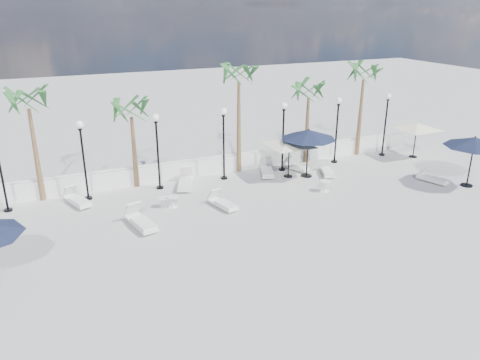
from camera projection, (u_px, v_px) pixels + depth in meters
name	position (u px, v px, depth m)	size (l,w,h in m)	color
ground	(281.00, 229.00, 19.45)	(100.00, 100.00, 0.00)	#A3A29D
balustrade	(217.00, 165.00, 25.73)	(26.00, 0.30, 1.01)	silver
lamppost_1	(82.00, 149.00, 21.56)	(0.36, 0.36, 3.84)	black
lamppost_2	(157.00, 141.00, 22.85)	(0.36, 0.36, 3.84)	black
lamppost_3	(224.00, 134.00, 24.15)	(0.36, 0.36, 3.84)	black
lamppost_4	(283.00, 127.00, 25.45)	(0.36, 0.36, 3.84)	black
lamppost_5	(337.00, 121.00, 26.75)	(0.36, 0.36, 3.84)	black
lamppost_6	(386.00, 116.00, 28.05)	(0.36, 0.36, 3.84)	black
palm_0	(28.00, 106.00, 20.78)	(2.60, 2.60, 5.50)	brown
palm_1	(131.00, 114.00, 22.72)	(2.60, 2.60, 4.70)	brown
palm_2	(239.00, 79.00, 24.36)	(2.60, 2.60, 6.10)	brown
palm_3	(309.00, 95.00, 26.37)	(2.60, 2.60, 4.90)	brown
palm_4	(364.00, 77.00, 27.46)	(2.60, 2.60, 5.70)	brown
lounger_0	(77.00, 200.00, 21.77)	(1.19, 1.96, 0.70)	white
lounger_1	(141.00, 221.00, 19.56)	(1.08, 2.17, 0.78)	white
lounger_2	(223.00, 203.00, 21.46)	(0.99, 1.83, 0.66)	white
lounger_3	(186.00, 182.00, 23.88)	(1.38, 2.20, 0.79)	white
lounger_4	(327.00, 170.00, 25.61)	(1.20, 1.86, 0.67)	white
lounger_5	(267.00, 170.00, 25.60)	(1.28, 2.05, 0.73)	white
lounger_6	(432.00, 179.00, 24.48)	(1.02, 1.70, 0.61)	white
lounger_7	(296.00, 166.00, 26.28)	(1.10, 1.72, 0.62)	white
side_table_0	(173.00, 201.00, 21.43)	(0.54, 0.54, 0.53)	white
side_table_1	(164.00, 201.00, 21.46)	(0.48, 0.48, 0.46)	white
side_table_2	(325.00, 185.00, 23.26)	(0.56, 0.56, 0.54)	white
parasol_navy_mid	(309.00, 135.00, 24.58)	(2.97, 2.97, 2.66)	black
parasol_navy_right	(474.00, 142.00, 23.23)	(2.96, 2.96, 2.65)	black
parasol_cream_sq_a	(290.00, 139.00, 24.61)	(4.59, 4.59, 2.26)	black
parasol_cream_sq_b	(417.00, 124.00, 27.85)	(4.49, 4.49, 2.25)	black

